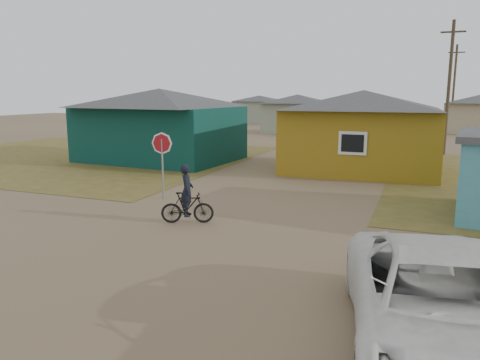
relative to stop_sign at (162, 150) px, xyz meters
name	(u,v)px	position (x,y,z in m)	size (l,w,h in m)	color
ground	(176,254)	(3.32, -5.02, -1.77)	(120.00, 120.00, 0.00)	brown
grass_nw	(78,156)	(-10.68, 7.98, -1.77)	(20.00, 18.00, 0.00)	brown
house_teal	(160,124)	(-5.18, 8.48, 0.28)	(8.93, 7.08, 4.00)	#09322C
house_yellow	(362,130)	(5.82, 8.98, 0.23)	(7.72, 6.76, 3.90)	olive
house_pale_west	(297,113)	(-2.68, 28.98, 0.08)	(7.04, 6.15, 3.60)	gray
house_beige_east	(480,113)	(13.32, 34.98, 0.08)	(6.95, 6.05, 3.60)	tan
house_pale_north	(259,109)	(-10.68, 40.98, -0.02)	(6.28, 5.81, 3.40)	gray
utility_pole_near	(449,86)	(9.82, 16.98, 2.36)	(1.40, 0.20, 8.00)	#46392A
utility_pole_far	(454,88)	(10.82, 32.98, 2.36)	(1.40, 0.20, 8.00)	#46392A
stop_sign	(162,150)	(0.00, 0.00, 0.00)	(0.76, 0.27, 2.41)	gray
cyclist	(187,202)	(2.33, -2.54, -1.14)	(1.59, 1.02, 1.75)	black
vehicle	(442,306)	(9.07, -7.45, -1.00)	(2.56, 5.55, 1.54)	white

